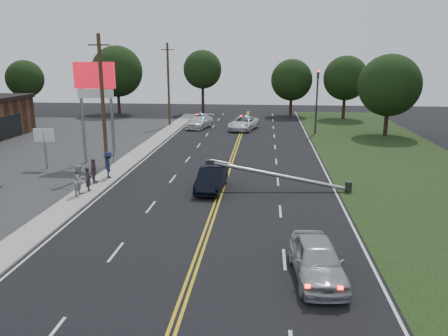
# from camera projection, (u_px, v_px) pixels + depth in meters

# --- Properties ---
(ground) EXTENTS (120.00, 120.00, 0.00)m
(ground) POSITION_uv_depth(u_px,v_px,m) (205.00, 237.00, 20.87)
(ground) COLOR black
(ground) RESTS_ON ground
(sidewalk) EXTENTS (1.80, 70.00, 0.12)m
(sidewalk) POSITION_uv_depth(u_px,v_px,m) (108.00, 176.00, 31.28)
(sidewalk) COLOR #A7A197
(sidewalk) RESTS_ON ground
(grass_verge) EXTENTS (12.00, 80.00, 0.01)m
(grass_verge) POSITION_uv_depth(u_px,v_px,m) (425.00, 185.00, 29.25)
(grass_verge) COLOR black
(grass_verge) RESTS_ON ground
(centerline_yellow) EXTENTS (0.36, 80.00, 0.00)m
(centerline_yellow) POSITION_uv_depth(u_px,v_px,m) (225.00, 180.00, 30.51)
(centerline_yellow) COLOR gold
(centerline_yellow) RESTS_ON ground
(pylon_sign) EXTENTS (3.20, 0.35, 8.00)m
(pylon_sign) POSITION_uv_depth(u_px,v_px,m) (95.00, 88.00, 33.87)
(pylon_sign) COLOR gray
(pylon_sign) RESTS_ON ground
(small_sign) EXTENTS (1.60, 0.14, 3.10)m
(small_sign) POSITION_uv_depth(u_px,v_px,m) (44.00, 139.00, 33.17)
(small_sign) COLOR gray
(small_sign) RESTS_ON ground
(traffic_signal) EXTENTS (0.28, 0.41, 7.05)m
(traffic_signal) POSITION_uv_depth(u_px,v_px,m) (317.00, 96.00, 47.98)
(traffic_signal) COLOR #2D2D30
(traffic_signal) RESTS_ON ground
(fallen_streetlight) EXTENTS (9.36, 0.44, 1.91)m
(fallen_streetlight) POSITION_uv_depth(u_px,v_px,m) (287.00, 177.00, 27.97)
(fallen_streetlight) COLOR #2D2D30
(fallen_streetlight) RESTS_ON ground
(utility_pole_mid) EXTENTS (1.60, 0.28, 10.00)m
(utility_pole_mid) POSITION_uv_depth(u_px,v_px,m) (103.00, 103.00, 32.04)
(utility_pole_mid) COLOR #382619
(utility_pole_mid) RESTS_ON ground
(utility_pole_far) EXTENTS (1.60, 0.28, 10.00)m
(utility_pole_far) POSITION_uv_depth(u_px,v_px,m) (168.00, 85.00, 53.26)
(utility_pole_far) COLOR #382619
(utility_pole_far) RESTS_ON ground
(tree_4) EXTENTS (5.11, 5.11, 7.96)m
(tree_4) POSITION_uv_depth(u_px,v_px,m) (25.00, 79.00, 60.61)
(tree_4) COLOR black
(tree_4) RESTS_ON ground
(tree_5) EXTENTS (7.45, 7.45, 10.01)m
(tree_5) POSITION_uv_depth(u_px,v_px,m) (117.00, 71.00, 64.24)
(tree_5) COLOR black
(tree_5) RESTS_ON ground
(tree_6) EXTENTS (5.69, 5.69, 9.40)m
(tree_6) POSITION_uv_depth(u_px,v_px,m) (203.00, 70.00, 64.85)
(tree_6) COLOR black
(tree_6) RESTS_ON ground
(tree_7) EXTENTS (5.92, 5.92, 8.11)m
(tree_7) POSITION_uv_depth(u_px,v_px,m) (292.00, 80.00, 62.62)
(tree_7) COLOR black
(tree_7) RESTS_ON ground
(tree_8) EXTENTS (6.04, 6.04, 8.57)m
(tree_8) POSITION_uv_depth(u_px,v_px,m) (346.00, 78.00, 59.54)
(tree_8) COLOR black
(tree_8) RESTS_ON ground
(tree_9) EXTENTS (6.58, 6.58, 8.71)m
(tree_9) POSITION_uv_depth(u_px,v_px,m) (389.00, 85.00, 46.48)
(tree_9) COLOR black
(tree_9) RESTS_ON ground
(crashed_sedan) EXTENTS (1.77, 4.57, 1.48)m
(crashed_sedan) POSITION_uv_depth(u_px,v_px,m) (212.00, 179.00, 28.16)
(crashed_sedan) COLOR black
(crashed_sedan) RESTS_ON ground
(waiting_sedan) EXTENTS (2.18, 4.64, 1.54)m
(waiting_sedan) POSITION_uv_depth(u_px,v_px,m) (317.00, 260.00, 16.88)
(waiting_sedan) COLOR #B0B4B9
(waiting_sedan) RESTS_ON ground
(emergency_a) EXTENTS (3.80, 6.06, 1.56)m
(emergency_a) POSITION_uv_depth(u_px,v_px,m) (244.00, 123.00, 51.41)
(emergency_a) COLOR white
(emergency_a) RESTS_ON ground
(emergency_b) EXTENTS (3.26, 5.55, 1.51)m
(emergency_b) POSITION_uv_depth(u_px,v_px,m) (200.00, 122.00, 52.71)
(emergency_b) COLOR silver
(emergency_b) RESTS_ON ground
(bystander_a) EXTENTS (0.52, 0.65, 1.54)m
(bystander_a) POSITION_uv_depth(u_px,v_px,m) (88.00, 179.00, 27.55)
(bystander_a) COLOR #26242C
(bystander_a) RESTS_ON sidewalk
(bystander_b) EXTENTS (0.80, 0.99, 1.90)m
(bystander_b) POSITION_uv_depth(u_px,v_px,m) (80.00, 180.00, 26.67)
(bystander_b) COLOR #9FA0A4
(bystander_b) RESTS_ON sidewalk
(bystander_c) EXTENTS (1.05, 1.37, 1.87)m
(bystander_c) POSITION_uv_depth(u_px,v_px,m) (109.00, 165.00, 30.47)
(bystander_c) COLOR #1B2144
(bystander_c) RESTS_ON sidewalk
(bystander_d) EXTENTS (0.50, 1.02, 1.68)m
(bystander_d) POSITION_uv_depth(u_px,v_px,m) (94.00, 171.00, 29.20)
(bystander_d) COLOR #5C4D4A
(bystander_d) RESTS_ON sidewalk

